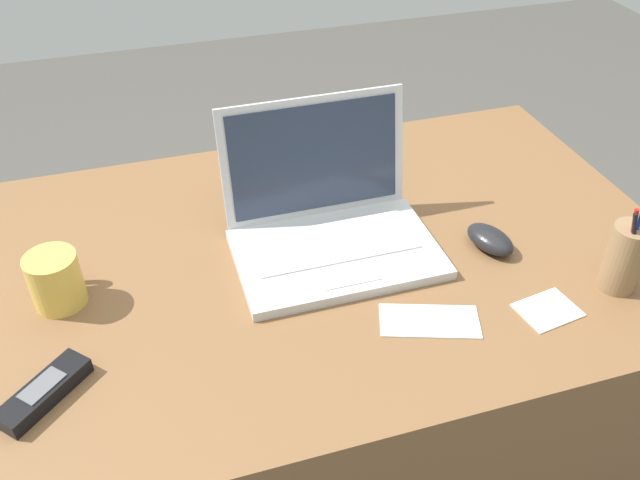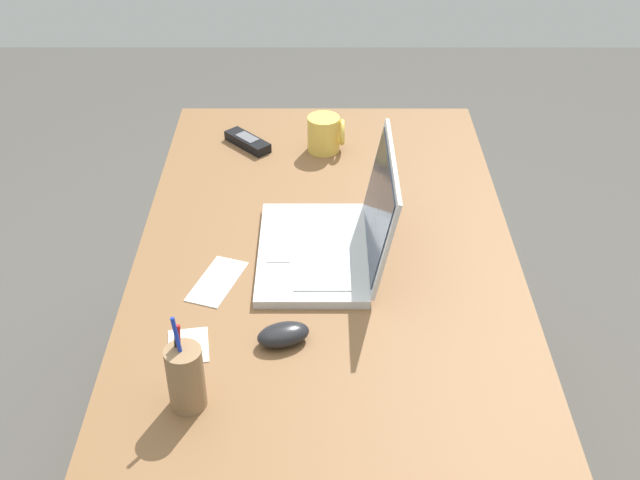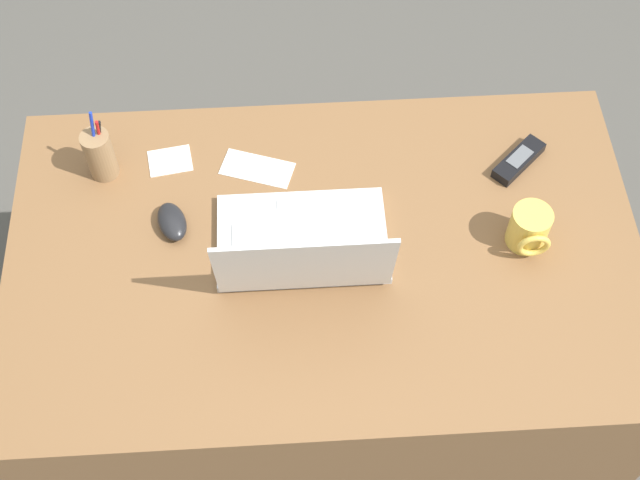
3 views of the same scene
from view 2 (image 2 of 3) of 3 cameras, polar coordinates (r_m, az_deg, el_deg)
ground_plane at (r=2.25m, az=0.37°, el=-16.14°), size 6.00×6.00×0.00m
desk at (r=1.97m, az=0.41°, el=-9.24°), size 1.30×0.80×0.76m
laptop at (r=1.66m, az=1.01°, el=0.21°), size 0.35×0.27×0.23m
computer_mouse at (r=1.47m, az=-2.61°, el=-6.69°), size 0.08×0.11×0.04m
coffee_mug_white at (r=2.05m, az=0.36°, el=7.52°), size 0.08×0.09×0.09m
cordless_phone at (r=2.10m, az=-5.14°, el=6.94°), size 0.13×0.13×0.03m
pen_holder at (r=1.35m, az=-9.48°, el=-9.52°), size 0.06×0.06×0.18m
paper_note_near_laptop at (r=1.49m, az=-9.29°, el=-7.40°), size 0.10×0.09×0.00m
paper_note_left at (r=1.63m, az=-7.27°, el=-2.92°), size 0.17×0.12×0.00m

